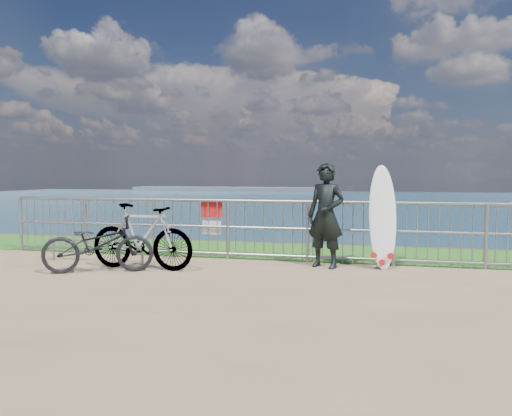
% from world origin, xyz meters
% --- Properties ---
extents(grass_strip, '(120.00, 120.00, 0.00)m').
position_xyz_m(grass_strip, '(0.00, 2.70, 0.01)').
color(grass_strip, '#25641B').
rests_on(grass_strip, ground).
extents(seascape, '(260.00, 260.00, 5.00)m').
position_xyz_m(seascape, '(-43.75, 147.49, -4.03)').
color(seascape, brown).
rests_on(seascape, ground).
extents(railing, '(10.06, 0.10, 1.13)m').
position_xyz_m(railing, '(0.01, 1.60, 0.58)').
color(railing, gray).
rests_on(railing, ground).
extents(surfer, '(0.76, 0.62, 1.79)m').
position_xyz_m(surfer, '(1.37, 1.17, 0.89)').
color(surfer, black).
rests_on(surfer, ground).
extents(surfboard, '(0.53, 0.48, 1.77)m').
position_xyz_m(surfboard, '(2.31, 1.30, 0.81)').
color(surfboard, silver).
rests_on(surfboard, ground).
extents(bicycle_near, '(1.86, 1.24, 0.92)m').
position_xyz_m(bicycle_near, '(-2.19, -0.12, 0.46)').
color(bicycle_near, black).
rests_on(bicycle_near, ground).
extents(bicycle_far, '(1.87, 0.61, 1.11)m').
position_xyz_m(bicycle_far, '(-1.62, 0.28, 0.55)').
color(bicycle_far, black).
rests_on(bicycle_far, ground).
extents(bike_rack, '(1.98, 0.05, 0.41)m').
position_xyz_m(bike_rack, '(-2.70, 0.70, 0.34)').
color(bike_rack, gray).
rests_on(bike_rack, ground).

